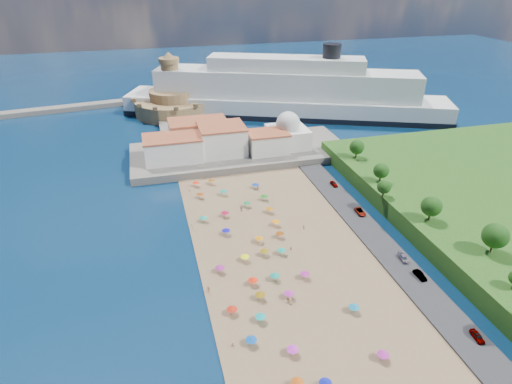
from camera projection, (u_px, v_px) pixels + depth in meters
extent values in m
plane|color=#071938|center=(265.00, 262.00, 115.98)|extent=(700.00, 700.00, 0.00)
cube|color=#59544C|center=(241.00, 152.00, 179.81)|extent=(90.00, 36.00, 3.00)
cube|color=#59544C|center=(179.00, 130.00, 204.82)|extent=(18.00, 70.00, 2.40)
cube|color=silver|center=(173.00, 149.00, 167.23)|extent=(22.00, 14.00, 9.00)
cube|color=silver|center=(222.00, 140.00, 173.00)|extent=(18.00, 16.00, 11.00)
cube|color=silver|center=(267.00, 143.00, 174.37)|extent=(16.00, 12.00, 8.00)
cube|color=silver|center=(198.00, 133.00, 181.65)|extent=(24.00, 14.00, 10.00)
cube|color=silver|center=(288.00, 137.00, 180.05)|extent=(16.00, 16.00, 8.00)
sphere|color=silver|center=(288.00, 123.00, 177.22)|extent=(10.00, 10.00, 10.00)
cylinder|color=silver|center=(288.00, 115.00, 175.44)|extent=(1.20, 1.20, 1.60)
cylinder|color=#96734B|center=(173.00, 107.00, 229.09)|extent=(40.00, 40.00, 8.00)
cylinder|color=#96734B|center=(172.00, 95.00, 226.03)|extent=(24.00, 24.00, 5.00)
cylinder|color=#96734B|center=(170.00, 76.00, 221.56)|extent=(9.00, 9.00, 14.00)
cylinder|color=#96734B|center=(169.00, 60.00, 217.71)|extent=(10.40, 10.40, 2.40)
cone|color=#96734B|center=(168.00, 55.00, 216.44)|extent=(6.00, 6.00, 3.00)
cube|color=black|center=(284.00, 113.00, 228.24)|extent=(166.31, 87.32, 2.73)
cube|color=silver|center=(285.00, 106.00, 226.51)|extent=(165.24, 86.57, 10.10)
cube|color=silver|center=(285.00, 84.00, 220.96)|extent=(132.36, 69.67, 13.47)
cube|color=silver|center=(286.00, 64.00, 216.21)|extent=(78.70, 44.28, 6.74)
cylinder|color=black|center=(332.00, 51.00, 210.51)|extent=(8.98, 8.98, 6.74)
cylinder|color=gray|center=(220.00, 270.00, 110.93)|extent=(0.07, 0.07, 2.00)
cone|color=#98207B|center=(220.00, 267.00, 110.50)|extent=(2.50, 2.50, 0.60)
cylinder|color=gray|center=(196.00, 184.00, 154.05)|extent=(0.07, 0.07, 2.00)
cone|color=#FF2A0B|center=(196.00, 182.00, 153.62)|extent=(2.50, 2.50, 0.60)
cylinder|color=gray|center=(305.00, 276.00, 108.79)|extent=(0.07, 0.07, 2.00)
cone|color=#AC2487|center=(305.00, 273.00, 108.37)|extent=(2.50, 2.50, 0.60)
cylinder|color=gray|center=(264.00, 253.00, 117.44)|extent=(0.07, 0.07, 2.00)
cone|color=#86680C|center=(264.00, 250.00, 117.02)|extent=(2.50, 2.50, 0.60)
cylinder|color=gray|center=(211.00, 182.00, 155.65)|extent=(0.07, 0.07, 2.00)
cone|color=#934F0D|center=(211.00, 180.00, 155.23)|extent=(2.50, 2.50, 0.60)
cylinder|color=gray|center=(383.00, 356.00, 86.35)|extent=(0.07, 0.07, 2.00)
cone|color=#A6238D|center=(383.00, 353.00, 85.92)|extent=(2.50, 2.50, 0.60)
cylinder|color=gray|center=(275.00, 277.00, 108.16)|extent=(0.07, 0.07, 2.00)
cone|color=#0F8B75|center=(275.00, 275.00, 107.73)|extent=(2.50, 2.50, 0.60)
cylinder|color=gray|center=(280.00, 235.00, 125.05)|extent=(0.07, 0.07, 2.00)
cone|color=#90410D|center=(280.00, 233.00, 124.62)|extent=(2.50, 2.50, 0.60)
cylinder|color=gray|center=(260.00, 297.00, 101.93)|extent=(0.07, 0.07, 2.00)
cone|color=#7C5D0B|center=(260.00, 294.00, 101.51)|extent=(2.50, 2.50, 0.60)
cylinder|color=gray|center=(253.00, 282.00, 106.58)|extent=(0.07, 0.07, 2.00)
cone|color=red|center=(253.00, 279.00, 106.16)|extent=(2.50, 2.50, 0.60)
cylinder|color=gray|center=(226.00, 232.00, 126.51)|extent=(0.07, 0.07, 2.00)
cone|color=#100DB1|center=(226.00, 230.00, 126.09)|extent=(2.50, 2.50, 0.60)
cylinder|color=gray|center=(251.00, 342.00, 89.71)|extent=(0.07, 0.07, 2.00)
cone|color=#0C4BA4|center=(251.00, 339.00, 89.28)|extent=(2.50, 2.50, 0.60)
cylinder|color=gray|center=(282.00, 252.00, 117.77)|extent=(0.07, 0.07, 2.00)
cone|color=#119E81|center=(282.00, 249.00, 117.35)|extent=(2.50, 2.50, 0.60)
cylinder|color=gray|center=(232.00, 311.00, 97.64)|extent=(0.07, 0.07, 2.00)
cone|color=red|center=(232.00, 308.00, 97.22)|extent=(2.50, 2.50, 0.60)
cylinder|color=gray|center=(259.00, 240.00, 122.89)|extent=(0.07, 0.07, 2.00)
cone|color=orange|center=(259.00, 237.00, 122.46)|extent=(2.50, 2.50, 0.60)
cylinder|color=gray|center=(224.00, 193.00, 148.20)|extent=(0.07, 0.07, 2.00)
cone|color=#0E8677|center=(224.00, 191.00, 147.78)|extent=(2.50, 2.50, 0.60)
cylinder|color=gray|center=(354.00, 309.00, 98.22)|extent=(0.07, 0.07, 2.00)
cone|color=#11769E|center=(354.00, 306.00, 97.80)|extent=(2.50, 2.50, 0.60)
cylinder|color=gray|center=(225.00, 214.00, 135.42)|extent=(0.07, 0.07, 2.00)
cone|color=#A30D30|center=(225.00, 212.00, 134.99)|extent=(2.50, 2.50, 0.60)
cylinder|color=gray|center=(292.00, 351.00, 87.49)|extent=(0.07, 0.07, 2.00)
cone|color=#C62ABB|center=(293.00, 348.00, 87.07)|extent=(2.50, 2.50, 0.60)
cylinder|color=gray|center=(297.00, 384.00, 80.59)|extent=(0.07, 0.07, 2.00)
cone|color=#C14E0F|center=(297.00, 381.00, 80.17)|extent=(2.50, 2.50, 0.60)
cylinder|color=gray|center=(255.00, 186.00, 152.75)|extent=(0.07, 0.07, 2.00)
cone|color=#0D37B4|center=(255.00, 184.00, 152.33)|extent=(2.50, 2.50, 0.60)
cylinder|color=gray|center=(203.00, 219.00, 132.75)|extent=(0.07, 0.07, 2.00)
cone|color=#10967E|center=(203.00, 217.00, 132.33)|extent=(2.50, 2.50, 0.60)
cylinder|color=gray|center=(264.00, 198.00, 145.12)|extent=(0.07, 0.07, 2.00)
cone|color=#157819|center=(264.00, 195.00, 144.70)|extent=(2.50, 2.50, 0.60)
cylinder|color=gray|center=(245.00, 258.00, 115.17)|extent=(0.07, 0.07, 2.00)
cone|color=#EEFF0D|center=(245.00, 256.00, 114.75)|extent=(2.50, 2.50, 0.60)
cone|color=#0D19B0|center=(325.00, 382.00, 80.05)|extent=(2.50, 2.50, 0.60)
cylinder|color=gray|center=(200.00, 196.00, 146.39)|extent=(0.07, 0.07, 2.00)
cone|color=#923F0D|center=(200.00, 193.00, 145.97)|extent=(2.50, 2.50, 0.60)
cylinder|color=gray|center=(270.00, 210.00, 137.69)|extent=(0.07, 0.07, 2.00)
cone|color=#CC740B|center=(270.00, 208.00, 137.27)|extent=(2.50, 2.50, 0.60)
cylinder|color=gray|center=(260.00, 319.00, 95.60)|extent=(0.07, 0.07, 2.00)
cone|color=#10938D|center=(260.00, 316.00, 95.18)|extent=(2.50, 2.50, 0.60)
cylinder|color=gray|center=(247.00, 205.00, 141.03)|extent=(0.07, 0.07, 2.00)
cone|color=#167F3F|center=(247.00, 202.00, 140.61)|extent=(2.50, 2.50, 0.60)
cylinder|color=gray|center=(276.00, 223.00, 130.85)|extent=(0.07, 0.07, 2.00)
cone|color=orange|center=(276.00, 221.00, 130.43)|extent=(2.50, 2.50, 0.60)
cylinder|color=gray|center=(289.00, 295.00, 102.32)|extent=(0.07, 0.07, 2.00)
cone|color=#B1269B|center=(289.00, 292.00, 101.89)|extent=(2.50, 2.50, 0.60)
imported|color=tan|center=(208.00, 289.00, 104.27)|extent=(1.12, 1.06, 1.84)
imported|color=tan|center=(257.00, 188.00, 152.24)|extent=(1.16, 0.94, 1.56)
imported|color=tan|center=(232.00, 344.00, 89.36)|extent=(0.65, 0.49, 1.61)
imported|color=tan|center=(290.00, 301.00, 100.68)|extent=(1.07, 0.87, 1.89)
imported|color=tan|center=(304.00, 227.00, 129.23)|extent=(0.62, 1.49, 1.56)
imported|color=tan|center=(192.00, 226.00, 129.72)|extent=(0.79, 1.15, 1.64)
imported|color=tan|center=(291.00, 248.00, 119.68)|extent=(0.67, 0.52, 1.63)
imported|color=tan|center=(241.00, 209.00, 138.54)|extent=(0.98, 1.04, 1.71)
imported|color=tan|center=(189.00, 190.00, 150.44)|extent=(0.72, 1.08, 1.71)
imported|color=gray|center=(360.00, 212.00, 136.66)|extent=(2.67, 5.22, 1.41)
imported|color=gray|center=(404.00, 258.00, 115.16)|extent=(2.29, 4.60, 1.28)
imported|color=gray|center=(334.00, 184.00, 154.09)|extent=(1.69, 4.06, 1.38)
imported|color=gray|center=(420.00, 275.00, 108.78)|extent=(1.66, 4.34, 1.41)
imported|color=gray|center=(477.00, 336.00, 90.91)|extent=(1.99, 4.11, 1.35)
cylinder|color=#382314|center=(492.00, 246.00, 108.87)|extent=(0.50, 0.50, 3.61)
sphere|color=#14380F|center=(495.00, 236.00, 107.34)|extent=(6.49, 6.49, 6.49)
cylinder|color=#382314|center=(430.00, 215.00, 122.71)|extent=(0.50, 0.50, 3.28)
sphere|color=#14380F|center=(432.00, 206.00, 121.32)|extent=(5.90, 5.90, 5.90)
cylinder|color=#382314|center=(383.00, 193.00, 135.54)|extent=(0.50, 0.50, 2.45)
sphere|color=#14380F|center=(384.00, 187.00, 134.50)|extent=(4.42, 4.42, 4.42)
cylinder|color=#382314|center=(380.00, 178.00, 144.80)|extent=(0.50, 0.50, 2.90)
sphere|color=#14380F|center=(381.00, 171.00, 143.57)|extent=(5.22, 5.22, 5.22)
cylinder|color=#382314|center=(356.00, 154.00, 162.78)|extent=(0.50, 0.50, 3.11)
sphere|color=#14380F|center=(357.00, 147.00, 161.46)|extent=(5.60, 5.60, 5.60)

